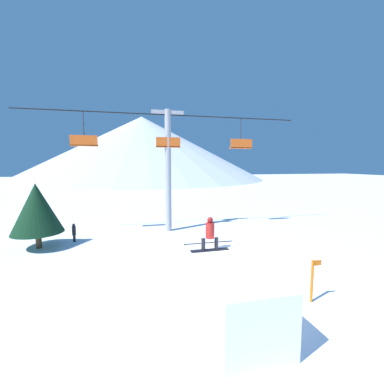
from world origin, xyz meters
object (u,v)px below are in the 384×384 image
Objects in this scene: trail_marker at (312,280)px; snow_ramp at (229,290)px; distant_skier at (74,232)px; pine_tree_near at (37,208)px; snowboarder at (210,234)px.

snow_ramp is at bearing -176.69° from trail_marker.
distant_skier is at bearing 135.21° from trail_marker.
pine_tree_near is at bearing 132.61° from snow_ramp.
trail_marker is (3.63, -1.16, -1.65)m from snowboarder.
trail_marker is at bearing -44.79° from distant_skier.
pine_tree_near is (-8.44, 8.11, -0.04)m from snowboarder.
snow_ramp is 1.17× the size of pine_tree_near.
pine_tree_near is (-8.70, 9.46, 1.53)m from snow_ramp.
distant_skier is at bearing 123.52° from snow_ramp.
trail_marker is (12.07, -9.26, -1.61)m from pine_tree_near.
snowboarder is 4.16m from trail_marker.
pine_tree_near is at bearing 142.50° from trail_marker.
trail_marker is (3.38, 0.20, -0.08)m from snow_ramp.
snowboarder is 0.37× the size of pine_tree_near.
distant_skier is (-6.60, 9.00, -1.85)m from snowboarder.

